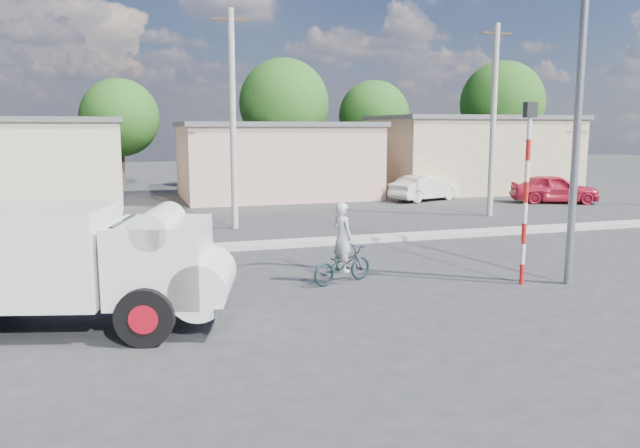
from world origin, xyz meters
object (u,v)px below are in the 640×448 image
object	(u,v)px
truck	(77,262)
streetlight	(575,75)
car_red	(555,189)
bicycle	(342,265)
car_cream	(425,188)
traffic_pole	(527,178)
cyclist	(342,249)

from	to	relation	value
truck	streetlight	distance (m)	11.57
car_red	streetlight	xyz separation A→B (m)	(-10.59, -13.93, 4.24)
truck	streetlight	size ratio (longest dim) A/B	0.67
truck	bicycle	bearing A→B (deg)	32.14
car_cream	traffic_pole	world-z (taller)	traffic_pole
bicycle	car_cream	bearing A→B (deg)	-53.16
cyclist	streetlight	bearing A→B (deg)	-128.74
bicycle	car_red	xyz separation A→B (m)	(15.65, 12.20, 0.27)
car_red	car_cream	bearing A→B (deg)	86.72
car_red	streetlight	bearing A→B (deg)	165.71
bicycle	cyclist	bearing A→B (deg)	-0.00
cyclist	car_cream	xyz separation A→B (m)	(9.87, 15.04, -0.19)
cyclist	car_cream	world-z (taller)	cyclist
truck	bicycle	xyz separation A→B (m)	(5.91, 1.83, -0.84)
car_red	bicycle	bearing A→B (deg)	150.88
cyclist	streetlight	distance (m)	6.75
traffic_pole	streetlight	world-z (taller)	streetlight
bicycle	truck	bearing A→B (deg)	87.33
truck	car_cream	size ratio (longest dim) A/B	1.50
bicycle	car_cream	distance (m)	17.99
cyclist	car_cream	distance (m)	17.99
truck	streetlight	world-z (taller)	streetlight
cyclist	car_red	size ratio (longest dim) A/B	0.40
car_cream	streetlight	size ratio (longest dim) A/B	0.44
streetlight	truck	bearing A→B (deg)	-179.49
cyclist	car_red	distance (m)	19.84
bicycle	traffic_pole	xyz separation A→B (m)	(4.13, -1.43, 2.14)
traffic_pole	streetlight	bearing A→B (deg)	-17.73
truck	traffic_pole	xyz separation A→B (m)	(10.03, 0.40, 1.30)
car_cream	streetlight	bearing A→B (deg)	143.95
truck	car_red	bearing A→B (deg)	47.99
cyclist	car_cream	bearing A→B (deg)	-53.16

